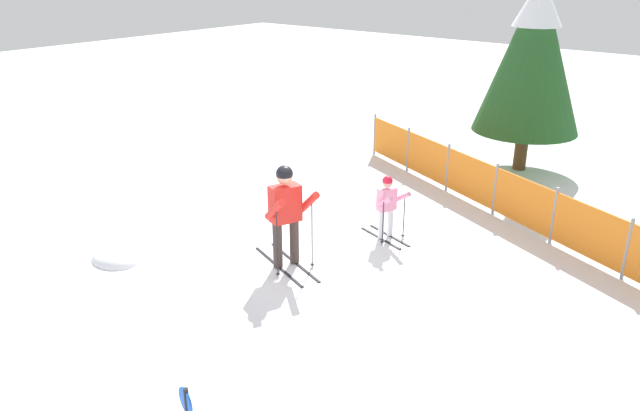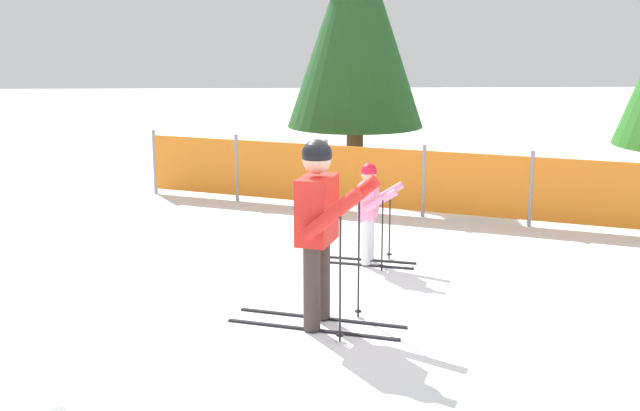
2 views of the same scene
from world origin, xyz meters
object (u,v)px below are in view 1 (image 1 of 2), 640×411
at_px(skier_adult, 286,207).
at_px(conifer_far, 533,52).
at_px(skier_child, 387,202).
at_px(safety_fence, 523,202).

relative_size(skier_adult, conifer_far, 0.39).
height_order(skier_adult, skier_child, skier_adult).
height_order(skier_child, safety_fence, skier_child).
distance_m(skier_adult, conifer_far, 7.94).
distance_m(skier_adult, safety_fence, 4.87).
bearing_deg(skier_child, safety_fence, 66.67).
relative_size(skier_adult, skier_child, 1.46).
bearing_deg(safety_fence, skier_adult, -121.05).
bearing_deg(conifer_far, skier_adult, -97.41).
bearing_deg(skier_adult, conifer_far, 102.34).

